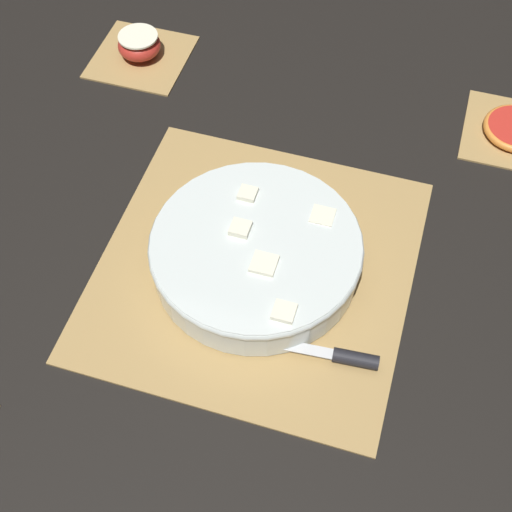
% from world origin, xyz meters
% --- Properties ---
extents(ground_plane, '(6.00, 6.00, 0.00)m').
position_xyz_m(ground_plane, '(0.00, 0.00, 0.00)').
color(ground_plane, black).
extents(bamboo_mat_center, '(0.42, 0.40, 0.01)m').
position_xyz_m(bamboo_mat_center, '(-0.00, 0.00, 0.00)').
color(bamboo_mat_center, '#A8844C').
rests_on(bamboo_mat_center, ground_plane).
extents(coaster_mat_far_right, '(0.15, 0.15, 0.01)m').
position_xyz_m(coaster_mat_far_right, '(0.35, 0.30, 0.00)').
color(coaster_mat_far_right, '#A8844C').
rests_on(coaster_mat_far_right, ground_plane).
extents(fruit_salad_bowl, '(0.27, 0.27, 0.06)m').
position_xyz_m(fruit_salad_bowl, '(0.00, 0.00, 0.04)').
color(fruit_salad_bowl, silver).
rests_on(fruit_salad_bowl, bamboo_mat_center).
extents(paring_knife, '(0.03, 0.14, 0.02)m').
position_xyz_m(paring_knife, '(-0.10, -0.15, 0.01)').
color(paring_knife, silver).
rests_on(paring_knife, bamboo_mat_center).
extents(apple_half, '(0.07, 0.07, 0.04)m').
position_xyz_m(apple_half, '(0.35, 0.30, 0.03)').
color(apple_half, '#B72D23').
rests_on(apple_half, coaster_mat_far_right).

